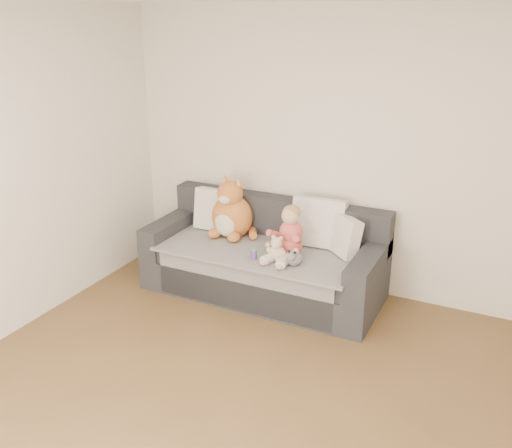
{
  "coord_description": "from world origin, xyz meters",
  "views": [
    {
      "loc": [
        1.41,
        -2.37,
        2.55
      ],
      "look_at": [
        -0.68,
        1.87,
        0.75
      ],
      "focal_mm": 40.0,
      "sensor_mm": 36.0,
      "label": 1
    }
  ],
  "objects_px": {
    "toddler": "(289,235)",
    "plush_cat": "(231,213)",
    "sippy_cup": "(254,253)",
    "teddy_bear": "(277,251)",
    "sofa": "(265,261)"
  },
  "relations": [
    {
      "from": "toddler",
      "to": "plush_cat",
      "type": "relative_size",
      "value": 0.77
    },
    {
      "from": "plush_cat",
      "to": "sippy_cup",
      "type": "height_order",
      "value": "plush_cat"
    },
    {
      "from": "plush_cat",
      "to": "sippy_cup",
      "type": "relative_size",
      "value": 5.91
    },
    {
      "from": "teddy_bear",
      "to": "sippy_cup",
      "type": "distance_m",
      "value": 0.2
    },
    {
      "from": "sofa",
      "to": "plush_cat",
      "type": "relative_size",
      "value": 3.52
    },
    {
      "from": "toddler",
      "to": "sofa",
      "type": "bearing_deg",
      "value": 162.0
    },
    {
      "from": "sippy_cup",
      "to": "teddy_bear",
      "type": "bearing_deg",
      "value": 17.22
    },
    {
      "from": "sofa",
      "to": "teddy_bear",
      "type": "bearing_deg",
      "value": -48.4
    },
    {
      "from": "sofa",
      "to": "sippy_cup",
      "type": "relative_size",
      "value": 20.82
    },
    {
      "from": "sofa",
      "to": "toddler",
      "type": "distance_m",
      "value": 0.48
    },
    {
      "from": "teddy_bear",
      "to": "sofa",
      "type": "bearing_deg",
      "value": 134.57
    },
    {
      "from": "toddler",
      "to": "sippy_cup",
      "type": "distance_m",
      "value": 0.35
    },
    {
      "from": "sippy_cup",
      "to": "sofa",
      "type": "bearing_deg",
      "value": 97.96
    },
    {
      "from": "sofa",
      "to": "sippy_cup",
      "type": "xyz_separation_m",
      "value": [
        0.05,
        -0.33,
        0.22
      ]
    },
    {
      "from": "toddler",
      "to": "sippy_cup",
      "type": "xyz_separation_m",
      "value": [
        -0.24,
        -0.2,
        -0.14
      ]
    }
  ]
}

